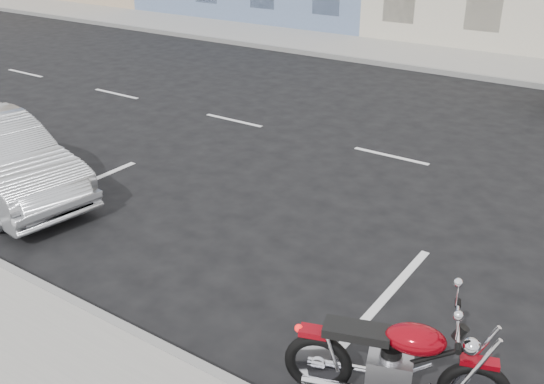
{
  "coord_description": "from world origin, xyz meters",
  "views": [
    {
      "loc": [
        2.46,
        -10.69,
        4.5
      ],
      "look_at": [
        -2.03,
        -4.18,
        0.8
      ],
      "focal_mm": 40.0,
      "sensor_mm": 36.0,
      "label": 1
    }
  ],
  "objects": [
    {
      "name": "ground",
      "position": [
        0.0,
        0.0,
        0.0
      ],
      "size": [
        120.0,
        120.0,
        0.0
      ],
      "primitive_type": "plane",
      "color": "black",
      "rests_on": "ground"
    },
    {
      "name": "sidewalk_far",
      "position": [
        -5.0,
        8.7,
        0.07
      ],
      "size": [
        80.0,
        3.4,
        0.15
      ],
      "primitive_type": "cube",
      "color": "gray",
      "rests_on": "ground"
    },
    {
      "name": "curb_far",
      "position": [
        -5.0,
        7.0,
        0.08
      ],
      "size": [
        80.0,
        0.12,
        0.16
      ],
      "primitive_type": "cube",
      "color": "gray",
      "rests_on": "ground"
    },
    {
      "name": "motorcycle",
      "position": [
        1.57,
        -5.98,
        0.5
      ],
      "size": [
        2.12,
        0.98,
        1.1
      ],
      "rotation": [
        0.0,
        0.0,
        0.33
      ],
      "color": "black",
      "rests_on": "ground"
    }
  ]
}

